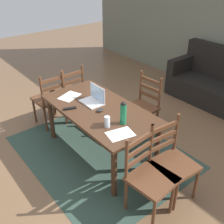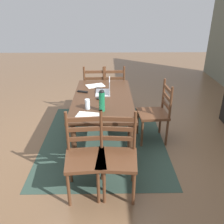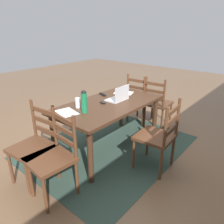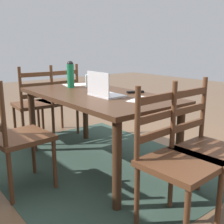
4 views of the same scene
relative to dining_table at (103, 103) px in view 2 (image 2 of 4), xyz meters
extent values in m
plane|color=brown|center=(0.00, 0.00, -0.64)|extent=(14.00, 14.00, 0.00)
cube|color=#2D4238|center=(0.00, 0.00, -0.64)|extent=(2.40, 1.90, 0.01)
cube|color=#422819|center=(0.00, 0.00, 0.07)|extent=(1.65, 0.87, 0.04)
cylinder|color=#422819|center=(-0.75, -0.35, -0.30)|extent=(0.07, 0.07, 0.69)
cylinder|color=#422819|center=(0.75, -0.35, -0.30)|extent=(0.07, 0.07, 0.69)
cylinder|color=#422819|center=(-0.75, 0.35, -0.30)|extent=(0.07, 0.07, 0.69)
cylinder|color=#422819|center=(0.75, 0.35, -0.30)|extent=(0.07, 0.07, 0.69)
cube|color=#56331E|center=(0.00, 0.76, -0.19)|extent=(0.47, 0.47, 0.04)
cylinder|color=#56331E|center=(0.20, 0.59, -0.43)|extent=(0.04, 0.04, 0.43)
cylinder|color=#56331E|center=(-0.18, 0.56, -0.43)|extent=(0.04, 0.04, 0.43)
cylinder|color=#56331E|center=(0.18, 0.97, -0.43)|extent=(0.04, 0.04, 0.43)
cylinder|color=#56331E|center=(-0.20, 0.94, -0.43)|extent=(0.04, 0.04, 0.43)
cylinder|color=#56331E|center=(0.18, 0.98, 0.06)|extent=(0.04, 0.04, 0.50)
cylinder|color=#56331E|center=(-0.20, 0.95, 0.06)|extent=(0.04, 0.04, 0.50)
cube|color=#56331E|center=(-0.01, 0.96, -0.04)|extent=(0.36, 0.05, 0.05)
cube|color=#56331E|center=(-0.01, 0.96, 0.08)|extent=(0.36, 0.05, 0.05)
cube|color=#56331E|center=(-0.01, 0.96, 0.21)|extent=(0.36, 0.05, 0.05)
cube|color=#56331E|center=(1.16, -0.17, -0.19)|extent=(0.48, 0.48, 0.04)
cylinder|color=#56331E|center=(1.33, 0.03, -0.43)|extent=(0.04, 0.04, 0.43)
cylinder|color=#56331E|center=(1.36, -0.35, -0.43)|extent=(0.04, 0.04, 0.43)
cylinder|color=#56331E|center=(0.95, 0.00, -0.43)|extent=(0.04, 0.04, 0.43)
cylinder|color=#56331E|center=(0.98, -0.38, -0.43)|extent=(0.04, 0.04, 0.43)
cylinder|color=#56331E|center=(0.94, 0.00, 0.06)|extent=(0.04, 0.04, 0.50)
cylinder|color=#56331E|center=(0.97, -0.38, 0.06)|extent=(0.04, 0.04, 0.50)
cube|color=#56331E|center=(0.96, -0.19, -0.04)|extent=(0.06, 0.36, 0.05)
cube|color=#56331E|center=(0.96, -0.19, 0.08)|extent=(0.06, 0.36, 0.05)
cube|color=#56331E|center=(0.96, -0.19, 0.21)|extent=(0.06, 0.36, 0.05)
cube|color=#56331E|center=(-1.16, -0.17, -0.19)|extent=(0.46, 0.46, 0.04)
cylinder|color=#56331E|center=(-1.34, -0.37, -0.43)|extent=(0.04, 0.04, 0.43)
cylinder|color=#56331E|center=(-1.35, 0.01, -0.43)|extent=(0.04, 0.04, 0.43)
cylinder|color=#56331E|center=(-0.96, -0.36, -0.43)|extent=(0.04, 0.04, 0.43)
cylinder|color=#56331E|center=(-0.97, 0.02, -0.43)|extent=(0.04, 0.04, 0.43)
cylinder|color=#56331E|center=(-0.95, -0.36, 0.06)|extent=(0.04, 0.04, 0.50)
cylinder|color=#56331E|center=(-0.96, 0.02, 0.06)|extent=(0.04, 0.04, 0.50)
cube|color=#56331E|center=(-0.96, -0.17, -0.04)|extent=(0.04, 0.36, 0.05)
cube|color=#56331E|center=(-0.96, -0.17, 0.08)|extent=(0.04, 0.36, 0.05)
cube|color=#56331E|center=(-0.96, -0.17, 0.21)|extent=(0.04, 0.36, 0.05)
cube|color=#56331E|center=(1.16, 0.17, -0.19)|extent=(0.47, 0.47, 0.04)
cylinder|color=#56331E|center=(1.36, 0.35, -0.43)|extent=(0.04, 0.04, 0.43)
cylinder|color=#56331E|center=(1.33, -0.03, -0.43)|extent=(0.04, 0.04, 0.43)
cylinder|color=#56331E|center=(0.98, 0.38, -0.43)|extent=(0.04, 0.04, 0.43)
cylinder|color=#56331E|center=(0.95, 0.00, -0.43)|extent=(0.04, 0.04, 0.43)
cylinder|color=#56331E|center=(0.97, 0.38, 0.06)|extent=(0.04, 0.04, 0.50)
cylinder|color=#56331E|center=(0.94, 0.00, 0.06)|extent=(0.04, 0.04, 0.50)
cube|color=#56331E|center=(0.96, 0.19, -0.04)|extent=(0.05, 0.36, 0.05)
cube|color=#56331E|center=(0.96, 0.19, 0.08)|extent=(0.05, 0.36, 0.05)
cube|color=#56331E|center=(0.96, 0.19, 0.21)|extent=(0.05, 0.36, 0.05)
cube|color=#56331E|center=(-1.16, 0.17, -0.19)|extent=(0.46, 0.46, 0.04)
cylinder|color=#56331E|center=(-1.34, -0.03, -0.43)|extent=(0.04, 0.04, 0.43)
cylinder|color=#56331E|center=(-1.36, 0.35, -0.43)|extent=(0.04, 0.04, 0.43)
cylinder|color=#56331E|center=(-0.96, 0.00, -0.43)|extent=(0.04, 0.04, 0.43)
cylinder|color=#56331E|center=(-0.98, 0.37, -0.43)|extent=(0.04, 0.04, 0.43)
cylinder|color=#56331E|center=(-0.95, 0.00, 0.06)|extent=(0.04, 0.04, 0.50)
cylinder|color=#56331E|center=(-0.97, 0.38, 0.06)|extent=(0.04, 0.04, 0.50)
cube|color=#56331E|center=(-0.96, 0.19, -0.04)|extent=(0.04, 0.36, 0.05)
cube|color=#56331E|center=(-0.96, 0.19, 0.08)|extent=(0.04, 0.36, 0.05)
cube|color=#56331E|center=(-0.96, 0.19, 0.21)|extent=(0.04, 0.36, 0.05)
cube|color=silver|center=(-0.17, 0.00, 0.10)|extent=(0.32, 0.22, 0.02)
cube|color=silver|center=(-0.17, 0.10, 0.21)|extent=(0.32, 0.01, 0.21)
cube|color=#A5CCEA|center=(-0.17, 0.10, 0.21)|extent=(0.30, 0.01, 0.19)
cylinder|color=#197247|center=(0.48, 0.00, 0.22)|extent=(0.08, 0.08, 0.26)
sphere|color=black|center=(0.48, 0.00, 0.35)|extent=(0.07, 0.07, 0.07)
cylinder|color=silver|center=(0.42, -0.19, 0.16)|extent=(0.07, 0.07, 0.14)
ellipsoid|color=black|center=(0.08, -0.05, 0.11)|extent=(0.07, 0.11, 0.03)
cube|color=black|center=(-0.21, -0.32, 0.10)|extent=(0.10, 0.17, 0.02)
cube|color=white|center=(0.63, -0.17, 0.09)|extent=(0.27, 0.33, 0.00)
cube|color=white|center=(-0.52, -0.13, 0.09)|extent=(0.30, 0.35, 0.00)
camera|label=1|loc=(2.49, -1.78, 1.83)|focal=43.02mm
camera|label=2|loc=(3.34, 0.08, 1.41)|focal=38.67mm
camera|label=3|loc=(2.18, 1.88, 1.11)|focal=34.07mm
camera|label=4|loc=(-2.17, 1.53, 0.55)|focal=44.58mm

